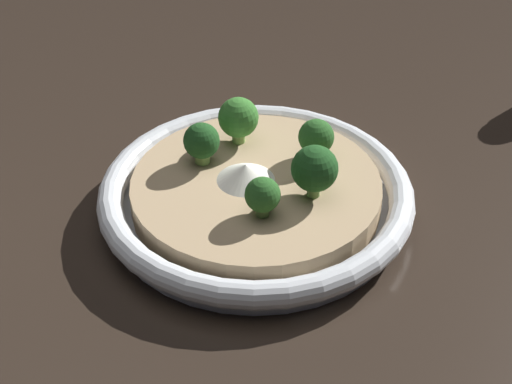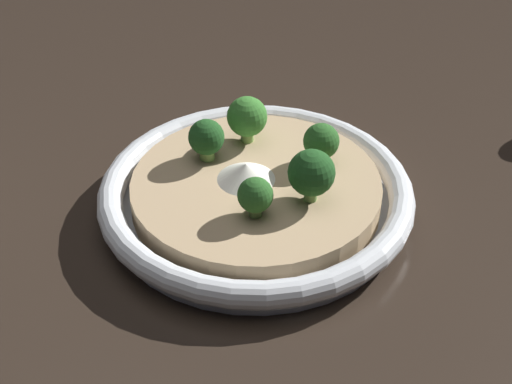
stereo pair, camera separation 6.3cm
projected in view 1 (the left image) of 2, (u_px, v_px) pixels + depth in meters
ground_plane at (256, 212)px, 0.65m from camera, size 6.00×6.00×0.00m
risotto_bowl at (256, 195)px, 0.64m from camera, size 0.26×0.26×0.03m
cheese_sprinkle at (247, 170)px, 0.63m from camera, size 0.05×0.05×0.01m
broccoli_front at (315, 169)px, 0.60m from camera, size 0.04×0.04×0.04m
broccoli_right at (238, 118)px, 0.66m from camera, size 0.03×0.03×0.04m
broccoli_back at (202, 142)px, 0.64m from camera, size 0.03×0.03×0.04m
broccoli_front_right at (316, 137)px, 0.64m from camera, size 0.03×0.03×0.04m
broccoli_front_left at (263, 195)px, 0.58m from camera, size 0.03×0.03×0.03m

